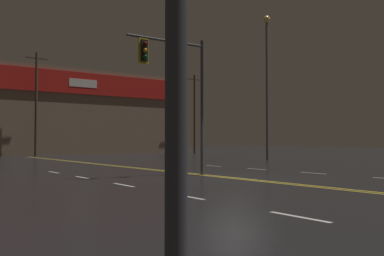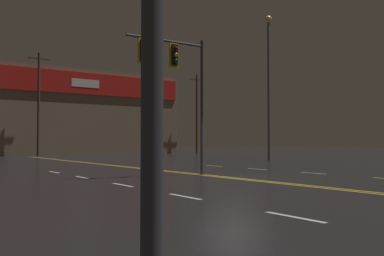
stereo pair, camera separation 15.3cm
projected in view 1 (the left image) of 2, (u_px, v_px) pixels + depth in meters
The scene contains 6 objects.
ground_plane at pixel (234, 178), 16.34m from camera, with size 200.00×200.00×0.00m, color black.
road_markings at pixel (274, 179), 15.77m from camera, with size 13.78×60.00×0.01m.
traffic_signal_median at pixel (174, 70), 17.26m from camera, with size 3.61×0.36×5.69m.
streetlight_near_left at pixel (267, 70), 33.40m from camera, with size 0.56×0.56×11.33m.
building_backdrop at pixel (9, 112), 47.97m from camera, with size 37.92×10.23×9.70m.
utility_pole_row at pixel (19, 102), 42.42m from camera, with size 45.17×0.26×10.78m.
Camera 1 is at (-10.75, -12.48, 1.36)m, focal length 40.00 mm.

